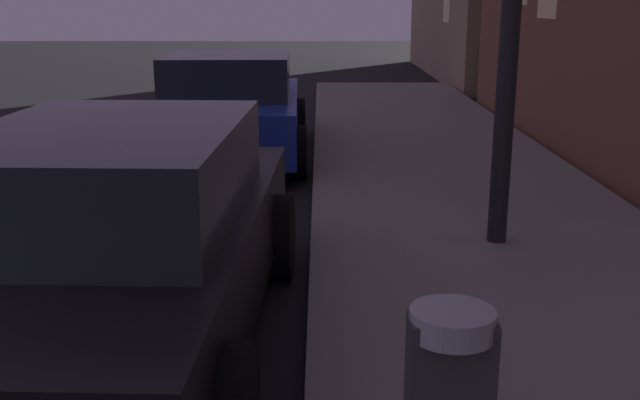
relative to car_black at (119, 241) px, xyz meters
The scene contains 2 objects.
car_black is the anchor object (origin of this frame).
car_blue 5.85m from the car_black, 89.98° to the left, with size 2.15×4.16×1.43m.
Camera 1 is at (4.08, -0.51, 2.13)m, focal length 41.73 mm.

